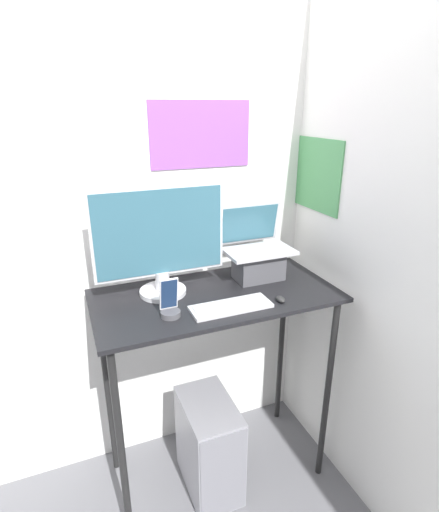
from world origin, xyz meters
The scene contains 10 objects.
ground_plane centered at (0.00, 0.00, 0.00)m, with size 12.00×12.00×0.00m, color slate.
wall_back centered at (0.00, 0.62, 1.30)m, with size 6.00×0.06×2.60m.
wall_side_right centered at (0.63, 0.00, 1.30)m, with size 0.06×6.00×2.60m.
desk centered at (0.00, 0.27, 0.91)m, with size 1.09×0.54×1.06m.
laptop centered at (0.25, 0.36, 1.16)m, with size 0.33×0.24×0.35m.
monitor centered at (-0.22, 0.37, 1.29)m, with size 0.58×0.21×0.48m.
keyboard centered at (0.01, 0.12, 1.07)m, with size 0.34×0.12×0.02m.
mouse centered at (0.23, 0.09, 1.07)m, with size 0.03×0.05×0.02m.
cell_phone centered at (-0.24, 0.15, 1.10)m, with size 0.08×0.08×0.16m.
computer_tower centered at (-0.07, 0.20, 0.25)m, with size 0.24×0.39×0.51m.
Camera 1 is at (-0.59, -1.24, 1.85)m, focal length 28.00 mm.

